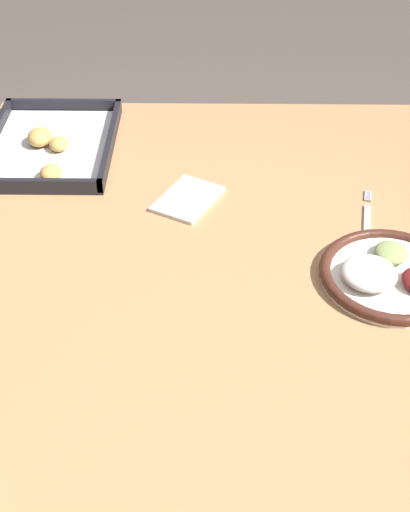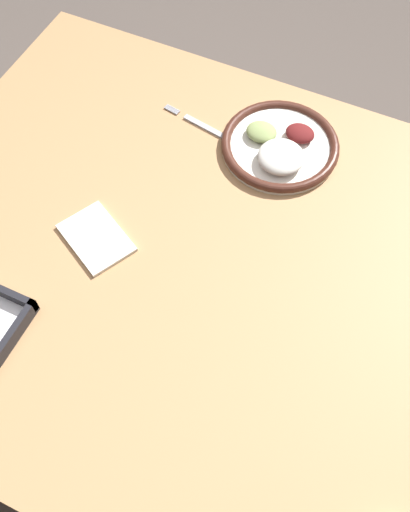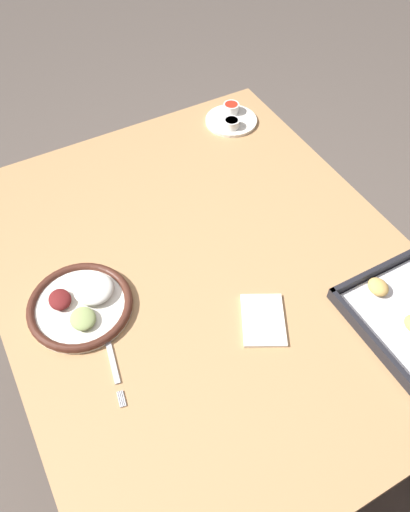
# 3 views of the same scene
# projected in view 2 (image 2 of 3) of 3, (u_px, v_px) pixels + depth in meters

# --- Properties ---
(ground_plane) EXTENTS (8.00, 8.00, 0.00)m
(ground_plane) POSITION_uv_depth(u_px,v_px,m) (202.00, 386.00, 1.72)
(ground_plane) COLOR #564C44
(dining_table) EXTENTS (1.23, 1.00, 0.71)m
(dining_table) POSITION_uv_depth(u_px,v_px,m) (200.00, 285.00, 1.18)
(dining_table) COLOR #AD7F51
(dining_table) RESTS_ON ground_plane
(dinner_plate) EXTENTS (0.25, 0.25, 0.04)m
(dinner_plate) POSITION_uv_depth(u_px,v_px,m) (280.00, 146.00, 1.23)
(dinner_plate) COLOR white
(dinner_plate) RESTS_ON dining_table
(fork) EXTENTS (0.21, 0.05, 0.00)m
(fork) POSITION_uv_depth(u_px,v_px,m) (209.00, 129.00, 1.27)
(fork) COLOR #B2B2B7
(fork) RESTS_ON dining_table
(napkin) EXTENTS (0.17, 0.15, 0.01)m
(napkin) POSITION_uv_depth(u_px,v_px,m) (96.00, 238.00, 1.13)
(napkin) COLOR silver
(napkin) RESTS_ON dining_table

